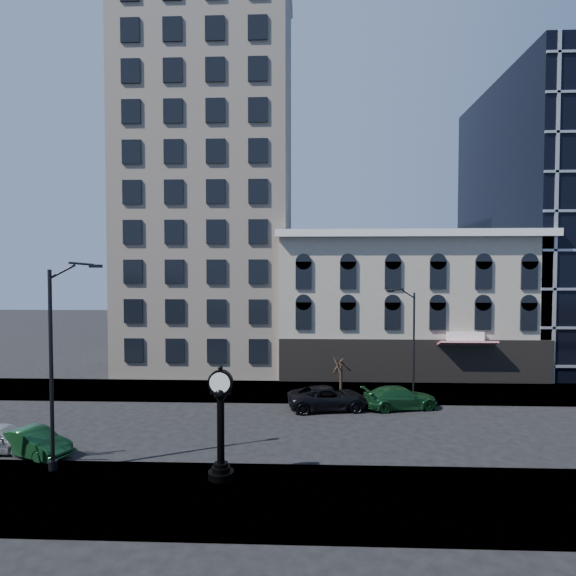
{
  "coord_description": "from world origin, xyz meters",
  "views": [
    {
      "loc": [
        3.12,
        -25.52,
        9.03
      ],
      "look_at": [
        2.0,
        4.0,
        8.0
      ],
      "focal_mm": 28.0,
      "sensor_mm": 36.0,
      "label": 1
    }
  ],
  "objects_px": {
    "street_clock": "(221,427)",
    "car_near_a": "(0,438)",
    "car_near_b": "(34,442)",
    "street_lamp_near": "(68,310)"
  },
  "relations": [
    {
      "from": "street_clock",
      "to": "car_near_b",
      "type": "height_order",
      "value": "street_clock"
    },
    {
      "from": "street_clock",
      "to": "car_near_a",
      "type": "relative_size",
      "value": 1.18
    },
    {
      "from": "street_clock",
      "to": "car_near_b",
      "type": "xyz_separation_m",
      "value": [
        -9.72,
        2.31,
        -1.68
      ]
    },
    {
      "from": "street_lamp_near",
      "to": "car_near_a",
      "type": "height_order",
      "value": "street_lamp_near"
    },
    {
      "from": "car_near_a",
      "to": "car_near_b",
      "type": "height_order",
      "value": "car_near_a"
    },
    {
      "from": "street_clock",
      "to": "car_near_a",
      "type": "bearing_deg",
      "value": 168.99
    },
    {
      "from": "street_clock",
      "to": "car_near_b",
      "type": "distance_m",
      "value": 10.13
    },
    {
      "from": "street_clock",
      "to": "street_lamp_near",
      "type": "height_order",
      "value": "street_lamp_near"
    },
    {
      "from": "street_clock",
      "to": "car_near_a",
      "type": "height_order",
      "value": "street_clock"
    },
    {
      "from": "car_near_b",
      "to": "street_lamp_near",
      "type": "bearing_deg",
      "value": -98.1
    }
  ]
}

